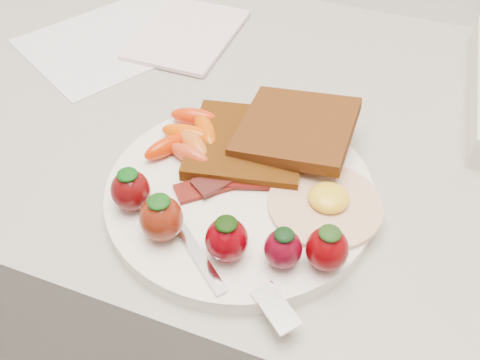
% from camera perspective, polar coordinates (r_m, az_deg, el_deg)
% --- Properties ---
extents(counter, '(2.00, 0.60, 0.90)m').
position_cam_1_polar(counter, '(0.99, 4.69, -14.42)').
color(counter, gray).
rests_on(counter, ground).
extents(plate, '(0.27, 0.27, 0.02)m').
position_cam_1_polar(plate, '(0.54, 0.00, -1.41)').
color(plate, white).
rests_on(plate, counter).
extents(toast_lower, '(0.14, 0.14, 0.01)m').
position_cam_1_polar(toast_lower, '(0.57, 0.72, 3.91)').
color(toast_lower, black).
rests_on(toast_lower, plate).
extents(toast_upper, '(0.12, 0.12, 0.03)m').
position_cam_1_polar(toast_upper, '(0.57, 6.03, 5.54)').
color(toast_upper, '#371A05').
rests_on(toast_upper, toast_lower).
extents(fried_egg, '(0.14, 0.14, 0.02)m').
position_cam_1_polar(fried_egg, '(0.52, 9.17, -2.40)').
color(fried_egg, '#F9E4C7').
rests_on(fried_egg, plate).
extents(bacon_strips, '(0.11, 0.11, 0.01)m').
position_cam_1_polar(bacon_strips, '(0.54, -0.51, 0.38)').
color(bacon_strips, '#440504').
rests_on(bacon_strips, plate).
extents(baby_carrots, '(0.08, 0.10, 0.02)m').
position_cam_1_polar(baby_carrots, '(0.58, -5.33, 4.63)').
color(baby_carrots, '#E24C00').
rests_on(baby_carrots, plate).
extents(strawberries, '(0.23, 0.06, 0.05)m').
position_cam_1_polar(strawberries, '(0.47, -2.46, -4.97)').
color(strawberries, '#500708').
rests_on(strawberries, plate).
extents(fork, '(0.16, 0.09, 0.00)m').
position_cam_1_polar(fork, '(0.47, -1.23, -9.88)').
color(fork, silver).
rests_on(fork, plate).
extents(paper_sheet, '(0.29, 0.32, 0.00)m').
position_cam_1_polar(paper_sheet, '(0.81, -12.58, 14.60)').
color(paper_sheet, white).
rests_on(paper_sheet, counter).
extents(notepad, '(0.13, 0.18, 0.01)m').
position_cam_1_polar(notepad, '(0.80, -5.54, 15.25)').
color(notepad, '#F7D1D5').
rests_on(notepad, paper_sheet).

